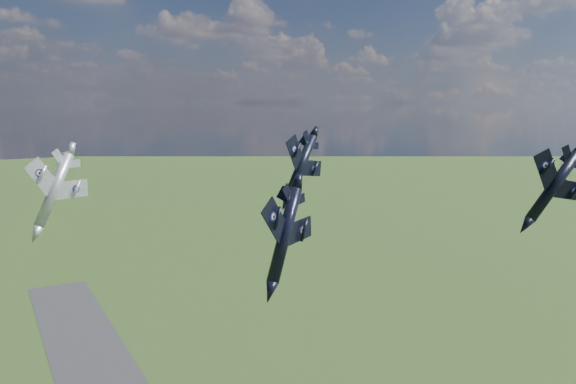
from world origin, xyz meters
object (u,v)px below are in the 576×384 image
jet_lead_navy (285,234)px  jet_right_navy (554,186)px  jet_high_navy (301,166)px  jet_left_silver (54,190)px

jet_lead_navy → jet_right_navy: jet_right_navy is taller
jet_right_navy → jet_high_navy: 37.93m
jet_lead_navy → jet_left_silver: jet_left_silver is taller
jet_right_navy → jet_lead_navy: bearing=163.9°
jet_high_navy → jet_left_silver: size_ratio=1.02×
jet_lead_navy → jet_left_silver: bearing=107.2°
jet_lead_navy → jet_high_navy: bearing=29.9°
jet_high_navy → jet_left_silver: bearing=148.8°
jet_lead_navy → jet_left_silver: size_ratio=1.08×
jet_left_silver → jet_high_navy: bearing=-33.3°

